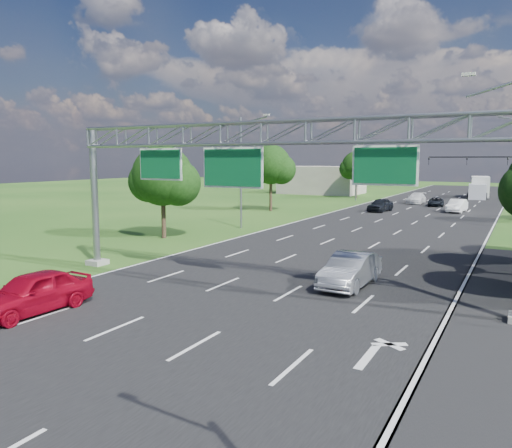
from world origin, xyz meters
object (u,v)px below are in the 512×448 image
Objects in this scene: sign_gantry at (266,146)px; red_coupe at (33,292)px; box_truck at (479,188)px; traffic_signal at (495,168)px; silver_sedan at (350,270)px.

sign_gantry reaches higher than red_coupe.
sign_gantry is 12.04m from red_coupe.
sign_gantry is 4.66× the size of red_coupe.
sign_gantry is at bearing -99.65° from box_truck.
sign_gantry is 68.08m from box_truck.
traffic_signal is at bearing -85.17° from box_truck.
sign_gantry reaches higher than silver_sedan.
traffic_signal is at bearing 79.55° from red_coupe.
silver_sedan is at bearing -96.66° from box_truck.
traffic_signal reaches higher than red_coupe.
sign_gantry is at bearing 53.45° from red_coupe.
silver_sedan is at bearing -94.03° from traffic_signal.
traffic_signal is 2.43× the size of silver_sedan.
silver_sedan is at bearing 32.23° from sign_gantry.
red_coupe is at bearing -132.45° from silver_sedan.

